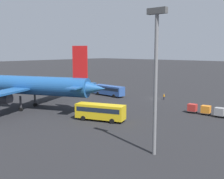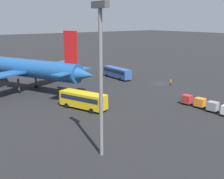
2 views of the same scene
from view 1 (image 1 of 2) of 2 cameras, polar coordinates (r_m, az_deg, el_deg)
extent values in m
plane|color=#232326|center=(84.56, 8.69, -1.81)|extent=(600.00, 600.00, 0.00)
cylinder|color=#1E5193|center=(72.24, -17.96, 0.89)|extent=(34.40, 17.74, 4.49)
cone|color=#1E5193|center=(62.83, -3.86, 0.25)|extent=(6.93, 5.97, 4.04)
cube|color=#1E5193|center=(79.88, -12.50, 1.34)|extent=(10.51, 16.80, 0.44)
cube|color=red|center=(63.57, -6.52, 5.59)|extent=(3.41, 1.69, 7.18)
cube|color=#1E5193|center=(63.87, -6.15, 0.76)|extent=(6.77, 11.72, 0.28)
cylinder|color=#38383D|center=(65.92, -21.49, -1.69)|extent=(4.87, 3.91, 2.47)
cylinder|color=#38383D|center=(78.56, -14.05, 0.11)|extent=(4.87, 3.91, 2.47)
cylinder|color=#38383D|center=(69.48, -18.07, -2.75)|extent=(0.50, 0.50, 3.59)
cylinder|color=black|center=(69.73, -18.02, -3.84)|extent=(1.02, 0.81, 0.90)
cylinder|color=#38383D|center=(74.15, -15.39, -1.98)|extent=(0.50, 0.50, 3.59)
cylinder|color=black|center=(74.39, -15.35, -3.00)|extent=(1.02, 0.81, 0.90)
cube|color=#2D5199|center=(88.22, -0.67, -0.10)|extent=(11.57, 3.28, 2.78)
cube|color=#192333|center=(88.15, -0.67, 0.21)|extent=(10.66, 3.27, 0.89)
cylinder|color=black|center=(89.98, -2.90, -0.82)|extent=(1.01, 0.35, 1.00)
cylinder|color=black|center=(91.88, -1.62, -0.63)|extent=(1.01, 0.35, 1.00)
cylinder|color=black|center=(84.98, 0.36, -1.33)|extent=(1.01, 0.35, 1.00)
cylinder|color=black|center=(86.98, 1.63, -1.12)|extent=(1.01, 0.35, 1.00)
cube|color=gold|center=(57.40, -2.40, -4.46)|extent=(10.61, 6.12, 2.91)
cube|color=#192333|center=(57.29, -2.40, -3.96)|extent=(9.85, 5.89, 0.93)
cylinder|color=black|center=(57.76, -5.89, -5.85)|extent=(1.04, 0.61, 1.00)
cylinder|color=black|center=(60.37, -4.55, -5.22)|extent=(1.04, 0.61, 1.00)
cylinder|color=black|center=(55.16, -0.02, -6.47)|extent=(1.04, 0.61, 1.00)
cylinder|color=black|center=(57.89, 1.10, -5.77)|extent=(1.04, 0.61, 1.00)
cylinder|color=#1E1E2D|center=(82.99, 10.50, -1.74)|extent=(0.32, 0.32, 0.85)
cylinder|color=orange|center=(82.87, 10.52, -1.23)|extent=(0.38, 0.38, 0.65)
sphere|color=tan|center=(82.80, 10.52, -0.93)|extent=(0.24, 0.24, 0.24)
cube|color=#38383D|center=(64.66, 20.97, -4.93)|extent=(2.19, 1.91, 0.10)
cube|color=gray|center=(64.48, 21.00, -4.19)|extent=(2.08, 1.82, 1.60)
cylinder|color=black|center=(64.27, 20.16, -5.17)|extent=(0.37, 0.16, 0.36)
cylinder|color=black|center=(65.49, 20.44, -4.95)|extent=(0.37, 0.16, 0.36)
cylinder|color=black|center=(63.94, 21.49, -5.31)|extent=(0.37, 0.16, 0.36)
cylinder|color=black|center=(65.16, 21.74, -5.08)|extent=(0.37, 0.16, 0.36)
cube|color=#38383D|center=(66.03, 18.50, -4.55)|extent=(2.19, 1.91, 0.10)
cube|color=orange|center=(65.85, 18.53, -3.82)|extent=(2.08, 1.82, 1.60)
cylinder|color=black|center=(65.67, 17.70, -4.78)|extent=(0.37, 0.16, 0.36)
cylinder|color=black|center=(66.88, 18.01, -4.57)|extent=(0.37, 0.16, 0.36)
cylinder|color=black|center=(65.28, 18.98, -4.92)|extent=(0.37, 0.16, 0.36)
cylinder|color=black|center=(66.49, 19.27, -4.70)|extent=(0.37, 0.16, 0.36)
cube|color=#38383D|center=(67.12, 15.98, -4.24)|extent=(2.19, 1.91, 0.10)
cube|color=#B72D28|center=(66.95, 16.00, -3.53)|extent=(2.08, 1.82, 1.60)
cylinder|color=black|center=(66.81, 15.18, -4.47)|extent=(0.37, 0.16, 0.36)
cylinder|color=black|center=(67.99, 15.53, -4.26)|extent=(0.37, 0.16, 0.36)
cylinder|color=black|center=(66.35, 16.42, -4.60)|extent=(0.37, 0.16, 0.36)
cylinder|color=black|center=(67.54, 16.75, -4.39)|extent=(0.37, 0.16, 0.36)
cylinder|color=slate|center=(37.96, 8.82, 0.60)|extent=(0.50, 0.50, 18.91)
cube|color=#4C4C4C|center=(37.99, 9.15, 15.50)|extent=(2.80, 0.70, 0.80)
camera|label=2|loc=(14.72, 76.81, 14.84)|focal=45.00mm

